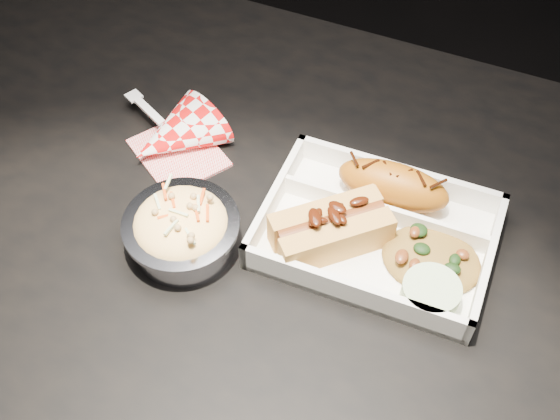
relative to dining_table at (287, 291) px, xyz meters
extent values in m
cube|color=black|center=(0.00, 0.00, 0.08)|extent=(1.20, 0.80, 0.03)
cylinder|color=black|center=(-0.55, 0.35, -0.30)|extent=(0.05, 0.05, 0.72)
cube|color=white|center=(0.09, 0.05, 0.09)|extent=(0.25, 0.19, 0.01)
cube|color=white|center=(0.08, 0.13, 0.11)|extent=(0.25, 0.01, 0.04)
cube|color=white|center=(0.09, -0.04, 0.11)|extent=(0.25, 0.01, 0.04)
cube|color=white|center=(-0.04, 0.04, 0.11)|extent=(0.01, 0.18, 0.04)
cube|color=white|center=(0.21, 0.05, 0.11)|extent=(0.01, 0.18, 0.04)
cube|color=white|center=(0.09, 0.07, 0.11)|extent=(0.23, 0.01, 0.03)
ellipsoid|color=#A85B10|center=(0.08, 0.10, 0.12)|extent=(0.13, 0.06, 0.05)
cube|color=gold|center=(0.05, 0.01, 0.12)|extent=(0.11, 0.11, 0.04)
cube|color=gold|center=(0.03, 0.03, 0.12)|extent=(0.11, 0.11, 0.04)
cylinder|color=brown|center=(0.04, 0.02, 0.13)|extent=(0.10, 0.10, 0.03)
ellipsoid|color=olive|center=(0.15, 0.04, 0.11)|extent=(0.11, 0.09, 0.03)
cylinder|color=#B5D09D|center=(0.16, -0.01, 0.11)|extent=(0.06, 0.06, 0.03)
cylinder|color=silver|center=(-0.11, -0.04, 0.11)|extent=(0.11, 0.11, 0.04)
cylinder|color=silver|center=(-0.11, -0.04, 0.13)|extent=(0.13, 0.13, 0.01)
ellipsoid|color=#FAF8B0|center=(-0.11, -0.04, 0.13)|extent=(0.10, 0.10, 0.04)
cube|color=red|center=(-0.18, 0.08, 0.09)|extent=(0.14, 0.13, 0.00)
cone|color=red|center=(-0.19, 0.09, 0.11)|extent=(0.14, 0.14, 0.10)
cube|color=white|center=(-0.24, 0.11, 0.11)|extent=(0.06, 0.04, 0.00)
cube|color=white|center=(-0.27, 0.13, 0.11)|extent=(0.02, 0.02, 0.00)
camera|label=1|loc=(0.17, -0.42, 0.73)|focal=45.00mm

